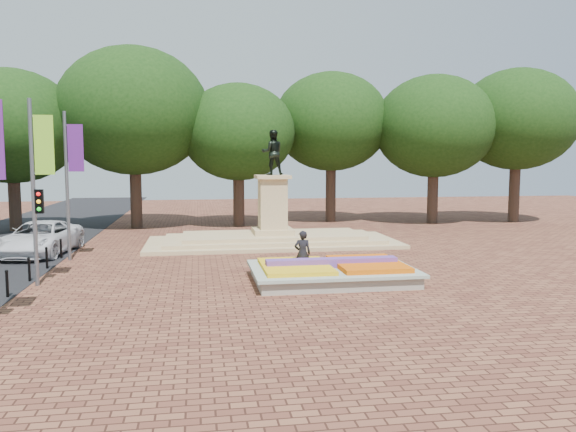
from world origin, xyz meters
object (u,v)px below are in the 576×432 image
object	(u,v)px
flower_bed	(332,272)
monument	(273,229)
van	(40,238)
pedestrian	(302,253)

from	to	relation	value
flower_bed	monument	distance (m)	10.07
monument	van	bearing A→B (deg)	-172.38
flower_bed	pedestrian	size ratio (longest dim) A/B	3.35
flower_bed	van	distance (m)	15.50
flower_bed	van	world-z (taller)	van
monument	flower_bed	bearing A→B (deg)	-84.13
flower_bed	pedestrian	bearing A→B (deg)	130.85
van	pedestrian	bearing A→B (deg)	-24.17
flower_bed	monument	bearing A→B (deg)	95.87
van	pedestrian	distance (m)	14.06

